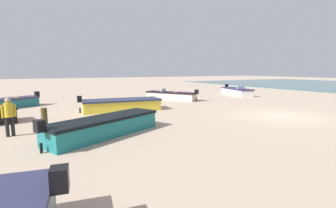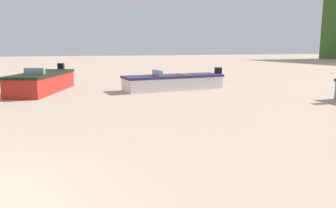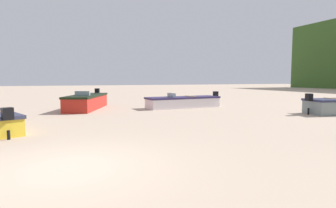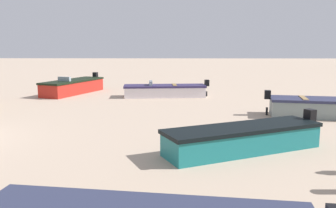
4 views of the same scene
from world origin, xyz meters
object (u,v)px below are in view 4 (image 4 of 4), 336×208
Objects in this scene: boat_teal_0 at (244,138)px; boat_white_2 at (165,91)px; boat_red_4 at (73,87)px; boat_grey_5 at (314,107)px.

boat_teal_0 reaches higher than boat_white_2.
boat_red_4 reaches higher than boat_white_2.
boat_red_4 reaches higher than boat_grey_5.
boat_teal_0 is 6.91m from boat_grey_5.
boat_teal_0 is at bearing -27.87° from boat_grey_5.
boat_white_2 is 1.00× the size of boat_red_4.
boat_grey_5 is at bearing 170.22° from boat_red_4.
boat_red_4 is (-1.38, -6.31, 0.09)m from boat_white_2.
boat_red_4 is (-13.11, -9.12, 0.07)m from boat_teal_0.
boat_grey_5 is (-5.47, 4.23, 0.03)m from boat_teal_0.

